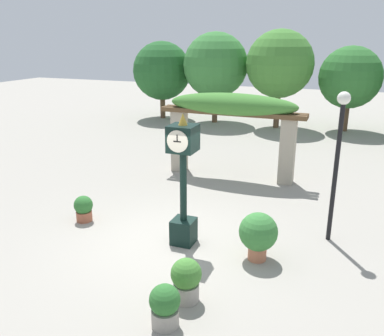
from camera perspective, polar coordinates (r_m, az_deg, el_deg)
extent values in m
plane|color=gray|center=(9.19, -3.50, -10.35)|extent=(60.00, 60.00, 0.00)
cube|color=black|center=(9.03, -1.18, -8.85)|extent=(0.48, 0.48, 0.56)
cylinder|color=black|center=(8.61, -1.23, -2.71)|extent=(0.15, 0.15, 1.50)
cylinder|color=gold|center=(8.37, -1.26, 2.23)|extent=(0.24, 0.24, 0.04)
cube|color=black|center=(8.30, -1.27, 4.19)|extent=(0.55, 0.55, 0.55)
cylinder|color=beige|center=(8.05, -2.06, 3.75)|extent=(0.45, 0.02, 0.45)
cylinder|color=beige|center=(8.56, -0.53, 4.61)|extent=(0.45, 0.02, 0.45)
cube|color=black|center=(8.03, -2.10, 3.72)|extent=(0.16, 0.01, 0.02)
cube|color=black|center=(8.02, -2.11, 4.19)|extent=(0.02, 0.01, 0.14)
cone|color=gold|center=(8.22, -1.29, 6.87)|extent=(0.19, 0.19, 0.24)
cube|color=#A89E89|center=(13.69, -1.78, 3.83)|extent=(0.44, 0.44, 2.04)
cube|color=#A89E89|center=(12.74, 13.24, 2.28)|extent=(0.44, 0.44, 2.04)
cube|color=brown|center=(12.66, 5.32, 7.64)|extent=(4.64, 0.15, 0.14)
cube|color=brown|center=(12.87, 5.61, 7.80)|extent=(4.64, 0.15, 0.14)
cube|color=brown|center=(13.08, 5.88, 7.95)|extent=(4.64, 0.15, 0.14)
ellipsoid|color=#427F33|center=(12.83, 5.64, 8.87)|extent=(4.09, 1.04, 0.70)
cylinder|color=#B26B4C|center=(8.57, 9.13, -11.56)|extent=(0.38, 0.38, 0.33)
sphere|color=#387A38|center=(8.35, 9.29, -8.82)|extent=(0.79, 0.79, 0.79)
cylinder|color=gray|center=(6.80, -3.79, -20.23)|extent=(0.43, 0.43, 0.29)
sphere|color=#2D6B2D|center=(6.61, -3.85, -17.97)|extent=(0.49, 0.49, 0.49)
cylinder|color=#9E563D|center=(10.47, -14.88, -6.53)|extent=(0.39, 0.39, 0.25)
sphere|color=#2D6B2D|center=(10.35, -15.01, -5.03)|extent=(0.46, 0.46, 0.46)
cylinder|color=gray|center=(7.31, -0.81, -17.00)|extent=(0.44, 0.44, 0.32)
sphere|color=#427F33|center=(7.11, -0.82, -14.61)|extent=(0.54, 0.54, 0.54)
cylinder|color=black|center=(9.23, 19.45, -1.00)|extent=(0.10, 0.10, 3.03)
sphere|color=white|center=(8.86, 20.55, 9.17)|extent=(0.27, 0.27, 0.27)
cylinder|color=brown|center=(23.06, -4.13, 8.86)|extent=(0.28, 0.28, 1.50)
sphere|color=#235B28|center=(22.85, -4.23, 13.45)|extent=(3.15, 3.15, 3.15)
cylinder|color=brown|center=(21.81, 3.22, 8.78)|extent=(0.28, 0.28, 1.81)
sphere|color=#387A38|center=(21.58, 3.31, 14.22)|extent=(3.33, 3.33, 3.33)
cylinder|color=brown|center=(20.85, 11.84, 8.26)|extent=(0.28, 0.28, 1.98)
sphere|color=#427F33|center=(20.62, 12.23, 14.10)|extent=(3.25, 3.25, 3.25)
cylinder|color=brown|center=(21.03, 20.77, 6.95)|extent=(0.28, 0.28, 1.55)
sphere|color=#2D6B2D|center=(20.80, 21.31, 11.77)|extent=(2.89, 2.89, 2.89)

